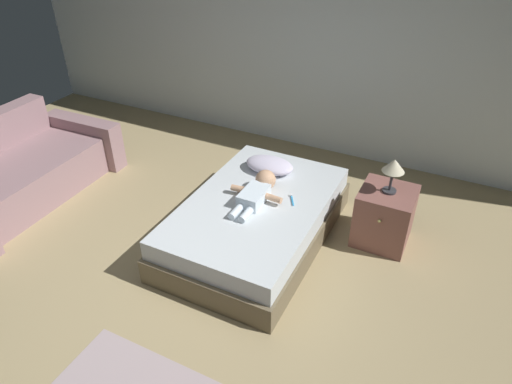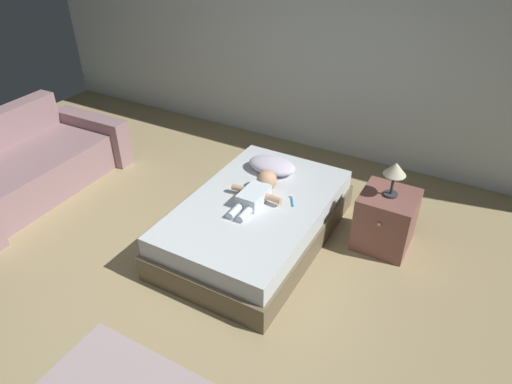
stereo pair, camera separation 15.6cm
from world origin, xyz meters
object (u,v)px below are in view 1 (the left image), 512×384
(bed, at_px, (256,221))
(baby, at_px, (258,191))
(nightstand, at_px, (384,216))
(pillow, at_px, (269,165))
(lamp, at_px, (394,167))
(toothbrush, at_px, (292,200))
(couch, at_px, (17,172))

(bed, bearing_deg, baby, 102.87)
(bed, bearing_deg, nightstand, 25.86)
(bed, xyz_separation_m, baby, (-0.01, 0.07, 0.28))
(pillow, xyz_separation_m, lamp, (1.15, -0.03, 0.29))
(bed, height_order, nightstand, nightstand)
(pillow, distance_m, baby, 0.47)
(bed, relative_size, lamp, 5.91)
(bed, bearing_deg, toothbrush, 29.44)
(pillow, bearing_deg, baby, -77.52)
(toothbrush, xyz_separation_m, lamp, (0.75, 0.34, 0.35))
(couch, distance_m, lamp, 3.72)
(bed, distance_m, toothbrush, 0.39)
(baby, height_order, couch, couch)
(nightstand, relative_size, lamp, 1.66)
(baby, bearing_deg, pillow, 102.48)
(lamp, bearing_deg, bed, -154.14)
(couch, relative_size, nightstand, 3.67)
(nightstand, bearing_deg, pillow, 178.63)
(couch, bearing_deg, nightstand, 14.75)
(bed, bearing_deg, couch, -170.19)
(lamp, bearing_deg, couch, -165.25)
(toothbrush, distance_m, nightstand, 0.84)
(bed, height_order, pillow, pillow)
(bed, xyz_separation_m, nightstand, (1.03, 0.50, 0.06))
(baby, bearing_deg, couch, -168.69)
(baby, height_order, toothbrush, baby)
(pillow, bearing_deg, lamp, -1.37)
(baby, xyz_separation_m, lamp, (1.05, 0.43, 0.28))
(lamp, bearing_deg, pillow, 178.63)
(nightstand, bearing_deg, lamp, 90.00)
(toothbrush, relative_size, couch, 0.07)
(bed, relative_size, toothbrush, 12.93)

